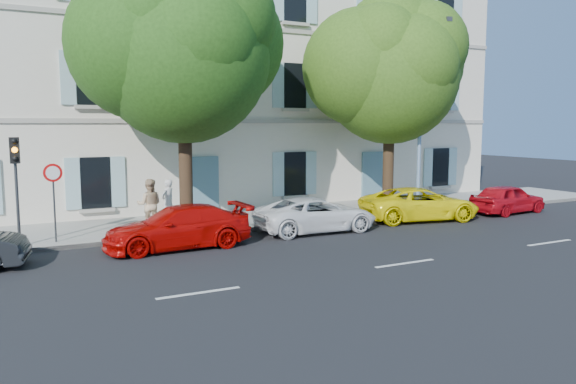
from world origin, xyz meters
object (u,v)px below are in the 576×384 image
traffic_light (16,168)px  street_lamp (423,105)px  car_yellow_supercar (420,204)px  car_red_coupe (178,227)px  road_sign (53,186)px  tree_left (183,56)px  pedestrian_a (168,201)px  car_red_hatchback (508,199)px  car_white_coupe (316,215)px  tree_right (390,76)px  pedestrian_b (150,205)px

traffic_light → street_lamp: (15.51, -0.15, 2.12)m
car_yellow_supercar → car_red_coupe: bearing=104.7°
car_red_coupe → road_sign: size_ratio=1.84×
tree_left → street_lamp: (10.08, -0.75, -1.53)m
pedestrian_a → road_sign: bearing=-12.5°
car_red_coupe → car_red_hatchback: bearing=90.0°
traffic_light → pedestrian_a: (5.12, 1.90, -1.57)m
road_sign → tree_left: bearing=4.4°
tree_left → road_sign: tree_left is taller
car_yellow_supercar → car_white_coupe: bearing=103.5°
car_red_coupe → tree_left: (1.01, 2.33, 5.54)m
tree_right → street_lamp: tree_right is taller
traffic_light → pedestrian_b: traffic_light is taller
tree_left → car_red_coupe: bearing=-113.3°
tree_left → street_lamp: bearing=-4.3°
tree_right → traffic_light: (-14.66, -1.00, -3.35)m
tree_right → car_red_hatchback: bearing=-29.6°
car_red_hatchback → tree_right: tree_right is taller
car_yellow_supercar → car_red_hatchback: bearing=-83.0°
car_red_hatchback → tree_right: (-4.52, 2.57, 5.27)m
car_white_coupe → street_lamp: 7.23m
car_yellow_supercar → street_lamp: 4.25m
car_red_hatchback → tree_right: bearing=54.9°
road_sign → street_lamp: (14.47, -0.41, 2.73)m
car_white_coupe → car_yellow_supercar: size_ratio=0.93×
car_red_hatchback → pedestrian_b: (-14.98, 2.50, 0.41)m
car_yellow_supercar → traffic_light: 14.77m
car_red_hatchback → pedestrian_a: size_ratio=2.25×
tree_right → pedestrian_b: 11.53m
road_sign → pedestrian_b: (3.15, 0.67, -0.89)m
tree_left → traffic_light: (-5.43, -0.60, -3.64)m
car_white_coupe → street_lamp: street_lamp is taller
car_red_coupe → street_lamp: bearing=97.5°
street_lamp → pedestrian_b: (-11.32, 1.08, -3.62)m
car_red_hatchback → pedestrian_b: bearing=75.0°
street_lamp → pedestrian_a: bearing=168.8°
car_red_coupe → road_sign: (-3.38, 1.99, 1.28)m
road_sign → car_white_coupe: bearing=-10.6°
road_sign → street_lamp: bearing=-1.6°
car_red_hatchback → road_sign: bearing=78.7°
traffic_light → road_sign: size_ratio=1.33×
tree_left → pedestrian_b: 5.31m
car_yellow_supercar → street_lamp: street_lamp is taller
pedestrian_b → road_sign: bearing=30.1°
car_red_coupe → car_red_hatchback: size_ratio=1.22×
car_white_coupe → road_sign: road_sign is taller
car_red_coupe → tree_right: tree_right is taller
pedestrian_a → pedestrian_b: (-0.92, -0.98, 0.07)m
pedestrian_a → traffic_light: bearing=-14.1°
car_red_hatchback → road_sign: road_sign is taller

